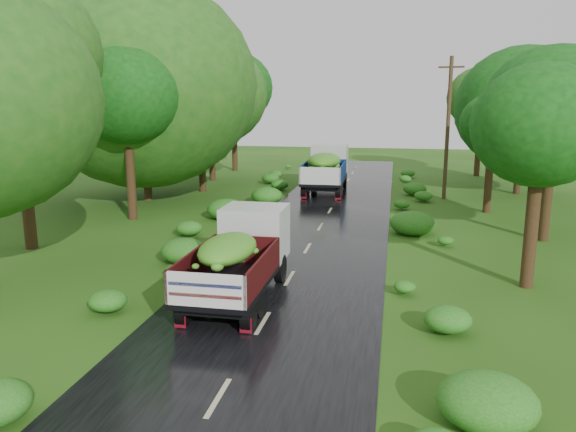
# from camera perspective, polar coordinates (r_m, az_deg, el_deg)

# --- Properties ---
(ground) EXTENTS (120.00, 120.00, 0.00)m
(ground) POSITION_cam_1_polar(r_m,az_deg,el_deg) (12.32, -7.10, -17.92)
(ground) COLOR #1D410D
(ground) RESTS_ON ground
(road) EXTENTS (6.50, 80.00, 0.02)m
(road) POSITION_cam_1_polar(r_m,az_deg,el_deg) (16.67, -1.78, -9.53)
(road) COLOR black
(road) RESTS_ON ground
(road_lines) EXTENTS (0.12, 69.60, 0.00)m
(road_lines) POSITION_cam_1_polar(r_m,az_deg,el_deg) (17.58, -1.06, -8.33)
(road_lines) COLOR #BFB78C
(road_lines) RESTS_ON road
(truck_near) EXTENTS (2.18, 6.03, 2.53)m
(truck_near) POSITION_cam_1_polar(r_m,az_deg,el_deg) (17.39, -4.85, -3.71)
(truck_near) COLOR black
(truck_near) RESTS_ON ground
(truck_far) EXTENTS (2.58, 7.01, 2.93)m
(truck_far) POSITION_cam_1_polar(r_m,az_deg,el_deg) (37.08, 3.93, 5.03)
(truck_far) COLOR black
(truck_far) RESTS_ON ground
(utility_pole) EXTENTS (1.48, 0.41, 8.50)m
(utility_pole) POSITION_cam_1_polar(r_m,az_deg,el_deg) (35.35, 15.93, 8.69)
(utility_pole) COLOR #382616
(utility_pole) RESTS_ON ground
(trees_left) EXTENTS (6.46, 34.57, 9.48)m
(trees_left) POSITION_cam_1_polar(r_m,az_deg,el_deg) (33.46, -13.77, 12.47)
(trees_left) COLOR black
(trees_left) RESTS_ON ground
(trees_right) EXTENTS (6.95, 30.64, 7.56)m
(trees_right) POSITION_cam_1_polar(r_m,az_deg,el_deg) (34.10, 22.21, 9.94)
(trees_right) COLOR black
(trees_right) RESTS_ON ground
(shrubs) EXTENTS (11.90, 44.00, 0.70)m
(shrubs) POSITION_cam_1_polar(r_m,az_deg,el_deg) (25.05, 2.70, -1.36)
(shrubs) COLOR #196317
(shrubs) RESTS_ON ground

